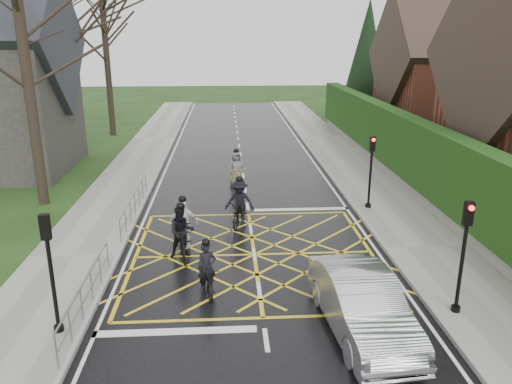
{
  "coord_description": "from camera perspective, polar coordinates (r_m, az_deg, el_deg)",
  "views": [
    {
      "loc": [
        -0.9,
        -15.51,
        7.12
      ],
      "look_at": [
        0.24,
        2.98,
        1.3
      ],
      "focal_mm": 35.0,
      "sensor_mm": 36.0,
      "label": 1
    }
  ],
  "objects": [
    {
      "name": "ground",
      "position": [
        17.09,
        -0.2,
        -7.18
      ],
      "size": [
        120.0,
        120.0,
        0.0
      ],
      "primitive_type": "plane",
      "color": "black",
      "rests_on": "ground"
    },
    {
      "name": "road",
      "position": [
        17.09,
        -0.2,
        -7.16
      ],
      "size": [
        9.0,
        80.0,
        0.01
      ],
      "primitive_type": "cube",
      "color": "black",
      "rests_on": "ground"
    },
    {
      "name": "sidewalk_right",
      "position": [
        18.38,
        18.93,
        -6.1
      ],
      "size": [
        3.0,
        80.0,
        0.15
      ],
      "primitive_type": "cube",
      "color": "gray",
      "rests_on": "ground"
    },
    {
      "name": "sidewalk_left",
      "position": [
        17.79,
        -20.04,
        -7.03
      ],
      "size": [
        3.0,
        80.0,
        0.15
      ],
      "primitive_type": "cube",
      "color": "gray",
      "rests_on": "ground"
    },
    {
      "name": "stone_wall",
      "position": [
        24.15,
        17.61,
        0.32
      ],
      "size": [
        0.5,
        38.0,
        0.7
      ],
      "primitive_type": "cube",
      "color": "slate",
      "rests_on": "ground"
    },
    {
      "name": "hedge",
      "position": [
        23.72,
        17.99,
        4.37
      ],
      "size": [
        0.9,
        38.0,
        2.8
      ],
      "primitive_type": "cube",
      "color": "#0F370F",
      "rests_on": "stone_wall"
    },
    {
      "name": "house_far",
      "position": [
        37.09,
        21.94,
        11.96
      ],
      "size": [
        9.8,
        8.8,
        10.3
      ],
      "color": "brown",
      "rests_on": "ground"
    },
    {
      "name": "conifer",
      "position": [
        43.17,
        12.52,
        14.23
      ],
      "size": [
        4.6,
        4.6,
        10.0
      ],
      "color": "black",
      "rests_on": "ground"
    },
    {
      "name": "tree_near",
      "position": [
        23.0,
        -25.46,
        17.82
      ],
      "size": [
        9.24,
        9.24,
        11.44
      ],
      "color": "black",
      "rests_on": "ground"
    },
    {
      "name": "tree_mid",
      "position": [
        30.92,
        -21.91,
        19.07
      ],
      "size": [
        10.08,
        10.08,
        12.48
      ],
      "color": "black",
      "rests_on": "ground"
    },
    {
      "name": "tree_far",
      "position": [
        38.44,
        -16.9,
        16.84
      ],
      "size": [
        8.4,
        8.4,
        10.4
      ],
      "color": "black",
      "rests_on": "ground"
    },
    {
      "name": "railing_south",
      "position": [
        14.09,
        -18.88,
        -10.32
      ],
      "size": [
        0.05,
        5.04,
        1.03
      ],
      "color": "slate",
      "rests_on": "ground"
    },
    {
      "name": "railing_north",
      "position": [
        20.86,
        -13.72,
        -0.75
      ],
      "size": [
        0.05,
        6.04,
        1.03
      ],
      "color": "slate",
      "rests_on": "ground"
    },
    {
      "name": "traffic_light_ne",
      "position": [
        21.31,
        12.95,
        2.15
      ],
      "size": [
        0.24,
        0.31,
        3.21
      ],
      "rotation": [
        0.0,
        0.0,
        3.14
      ],
      "color": "black",
      "rests_on": "ground"
    },
    {
      "name": "traffic_light_se",
      "position": [
        13.92,
        22.52,
        -7.08
      ],
      "size": [
        0.24,
        0.31,
        3.21
      ],
      "rotation": [
        0.0,
        0.0,
        3.14
      ],
      "color": "black",
      "rests_on": "ground"
    },
    {
      "name": "traffic_light_sw",
      "position": [
        13.0,
        -22.3,
        -8.81
      ],
      "size": [
        0.24,
        0.31,
        3.21
      ],
      "color": "black",
      "rests_on": "ground"
    },
    {
      "name": "cyclist_rear",
      "position": [
        14.61,
        -5.64,
        -9.46
      ],
      "size": [
        0.94,
        1.78,
        1.65
      ],
      "rotation": [
        0.0,
        0.0,
        0.21
      ],
      "color": "black",
      "rests_on": "ground"
    },
    {
      "name": "cyclist_back",
      "position": [
        16.8,
        -8.47,
        -5.11
      ],
      "size": [
        0.96,
        1.99,
        1.93
      ],
      "rotation": [
        0.0,
        0.0,
        0.17
      ],
      "color": "black",
      "rests_on": "ground"
    },
    {
      "name": "cyclist_mid",
      "position": [
        19.53,
        -1.88,
        -1.71
      ],
      "size": [
        1.29,
        2.13,
        1.96
      ],
      "rotation": [
        0.0,
        0.0,
        -0.24
      ],
      "color": "black",
      "rests_on": "ground"
    },
    {
      "name": "cyclist_front",
      "position": [
        17.6,
        -8.28,
        -4.16
      ],
      "size": [
        1.03,
        1.9,
        1.89
      ],
      "rotation": [
        0.0,
        0.0,
        0.04
      ],
      "color": "black",
      "rests_on": "ground"
    },
    {
      "name": "cyclist_lead",
      "position": [
        24.61,
        -2.25,
        2.18
      ],
      "size": [
        1.2,
        2.04,
        1.87
      ],
      "rotation": [
        0.0,
        0.0,
        0.3
      ],
      "color": "yellow",
      "rests_on": "ground"
    },
    {
      "name": "car",
      "position": [
        12.92,
        12.04,
        -12.47
      ],
      "size": [
        2.02,
        4.77,
        1.53
      ],
      "primitive_type": "imported",
      "rotation": [
        0.0,
        0.0,
        0.09
      ],
      "color": "#B8BAC0",
      "rests_on": "ground"
    }
  ]
}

